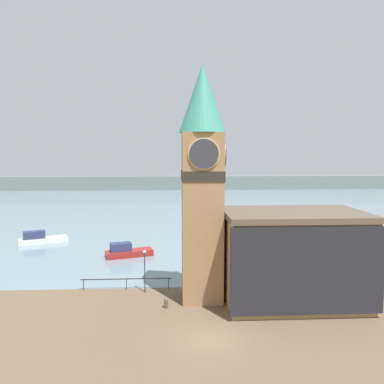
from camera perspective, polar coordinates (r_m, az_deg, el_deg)
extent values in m
plane|color=brown|center=(28.94, 2.88, -21.58)|extent=(160.00, 160.00, 0.00)
cube|color=gray|center=(97.15, -1.25, -1.95)|extent=(160.00, 120.00, 0.00)
cube|color=slate|center=(136.65, -1.72, 1.40)|extent=(180.00, 3.00, 5.00)
cube|color=#232328|center=(38.28, -9.98, -12.91)|extent=(8.92, 0.08, 0.08)
cylinder|color=#232328|center=(39.18, -16.18, -13.43)|extent=(0.07, 0.07, 1.05)
cylinder|color=#232328|center=(38.46, -9.97, -13.66)|extent=(0.07, 0.07, 1.05)
cylinder|color=#232328|center=(38.17, -3.58, -13.73)|extent=(0.07, 0.07, 1.05)
cube|color=#9E754C|center=(33.85, 1.53, -3.91)|extent=(3.58, 3.58, 15.15)
cube|color=#2D2823|center=(33.40, 1.55, 2.51)|extent=(3.70, 3.70, 0.90)
cylinder|color=tan|center=(31.50, 1.82, 5.84)|extent=(2.73, 0.12, 2.73)
cylinder|color=#333338|center=(31.41, 1.83, 5.84)|extent=(2.48, 0.12, 2.48)
cylinder|color=tan|center=(33.54, 4.73, 5.83)|extent=(0.12, 2.73, 2.73)
cylinder|color=#333338|center=(33.55, 4.88, 5.83)|extent=(0.12, 2.48, 2.48)
cone|color=teal|center=(33.68, 1.59, 14.02)|extent=(4.12, 4.12, 5.90)
cube|color=#A88451|center=(35.22, 15.08, -9.89)|extent=(11.97, 7.36, 7.76)
cube|color=brown|center=(34.34, 15.26, -3.25)|extent=(12.37, 7.76, 0.50)
cube|color=#232328|center=(31.71, 17.25, -11.45)|extent=(12.47, 0.30, 7.14)
cube|color=maroon|center=(49.92, -9.53, -9.19)|extent=(6.34, 3.73, 0.80)
cube|color=navy|center=(49.50, -10.79, -8.23)|extent=(2.95, 2.14, 1.06)
cube|color=silver|center=(60.83, -21.70, -6.82)|extent=(7.15, 4.48, 0.71)
cube|color=navy|center=(60.59, -22.91, -6.04)|extent=(3.34, 2.45, 1.11)
cylinder|color=brown|center=(33.89, -3.97, -16.66)|extent=(0.36, 0.36, 0.70)
sphere|color=brown|center=(33.76, -3.98, -16.12)|extent=(0.38, 0.38, 0.38)
cylinder|color=#2D2D33|center=(36.98, -7.21, -12.10)|extent=(0.10, 0.10, 3.89)
sphere|color=silver|center=(36.40, -7.25, -9.05)|extent=(0.32, 0.32, 0.32)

